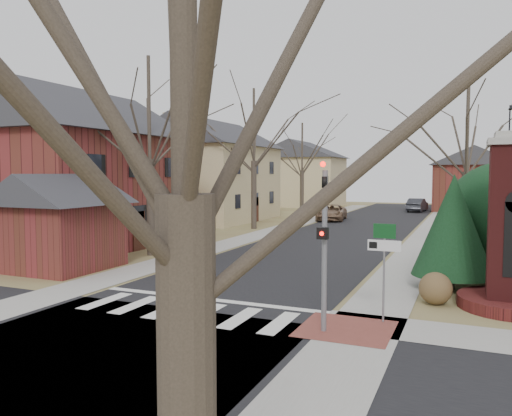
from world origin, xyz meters
The scene contains 24 objects.
ground centered at (0.00, 0.00, 0.00)m, with size 120.00×120.00×0.00m, color brown.
main_street centered at (0.00, 22.00, 0.01)m, with size 8.00×70.00×0.01m, color black.
cross_street centered at (0.00, -3.00, 0.01)m, with size 120.00×8.00×0.01m, color black.
crosswalk_zone centered at (0.00, 0.80, 0.01)m, with size 8.00×2.20×0.02m, color silver.
stop_bar centered at (0.00, 2.30, 0.01)m, with size 8.00×0.35×0.02m, color silver.
sidewalk_right_main centered at (5.20, 22.00, 0.01)m, with size 2.00×60.00×0.02m, color gray.
sidewalk_left centered at (-5.20, 22.00, 0.01)m, with size 2.00×60.00×0.02m, color gray.
curb_apron centered at (4.80, 1.00, 0.01)m, with size 2.40×2.40×0.02m, color brown.
traffic_signal_pole centered at (4.30, 0.57, 2.59)m, with size 0.28×0.41×4.50m.
sign_post centered at (5.59, 1.99, 1.95)m, with size 0.90×0.07×2.75m.
house_brick_left centered at (-13.01, 9.99, 4.66)m, with size 9.80×11.80×9.42m.
house_stucco_left centered at (-13.50, 27.00, 4.59)m, with size 9.80×12.80×9.28m.
garage_left centered at (-8.52, 4.49, 2.24)m, with size 4.80×4.80×4.29m.
house_distant_left centered at (-12.01, 48.00, 4.25)m, with size 10.80×8.80×8.53m.
house_distant_right centered at (7.99, 47.99, 3.65)m, with size 8.80×8.80×7.30m.
evergreen_near centered at (7.20, 7.00, 2.30)m, with size 2.80×2.80×4.10m.
evergreen_mass centered at (9.00, 9.50, 2.40)m, with size 4.80×4.80×4.80m, color black.
bare_tree_0 centered at (-7.00, 9.00, 7.70)m, with size 8.05×8.05×11.15m.
bare_tree_1 centered at (-7.00, 22.00, 8.03)m, with size 8.40×8.40×11.64m.
bare_tree_2 centered at (-7.50, 35.00, 7.03)m, with size 7.35×7.35×10.19m.
bare_tree_3 centered at (7.50, 16.00, 6.69)m, with size 7.00×7.00×9.70m.
pickup_truck centered at (-3.40, 30.74, 0.69)m, with size 2.28×4.96×1.38m, color brown.
distant_car centered at (2.56, 43.99, 0.72)m, with size 1.52×4.37×1.44m, color #32343A.
dry_shrub_left centered at (6.80, 4.60, 0.51)m, with size 1.02×1.02×1.02m, color brown.
Camera 1 is at (7.71, -11.81, 4.12)m, focal length 35.00 mm.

